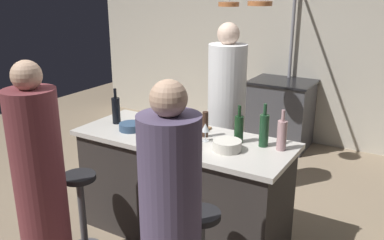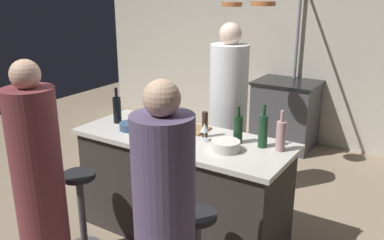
{
  "view_description": "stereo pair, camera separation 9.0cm",
  "coord_description": "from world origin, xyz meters",
  "px_view_note": "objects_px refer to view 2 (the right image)",
  "views": [
    {
      "loc": [
        1.67,
        -2.65,
        2.06
      ],
      "look_at": [
        0.0,
        0.15,
        1.0
      ],
      "focal_mm": 38.65,
      "sensor_mm": 36.0,
      "label": 1
    },
    {
      "loc": [
        1.75,
        -2.6,
        2.06
      ],
      "look_at": [
        0.0,
        0.15,
        1.0
      ],
      "focal_mm": 38.65,
      "sensor_mm": 36.0,
      "label": 2
    }
  ],
  "objects_px": {
    "wine_bottle_rose": "(281,135)",
    "wine_glass_near_right_guest": "(148,124)",
    "stove_range": "(285,114)",
    "mixing_bowl_ceramic": "(226,146)",
    "cutting_board": "(189,128)",
    "mixing_bowl_steel": "(158,123)",
    "chef": "(228,119)",
    "bar_stool_left": "(81,208)",
    "wine_glass_near_left_guest": "(205,129)",
    "wine_glass_by_chef": "(174,126)",
    "guest_left": "(39,185)",
    "wine_bottle_amber": "(168,120)",
    "guest_right": "(165,232)",
    "mixing_bowl_blue": "(131,126)",
    "wine_bottle_red": "(238,129)",
    "wine_bottle_dark": "(117,109)",
    "wine_bottle_green": "(263,130)",
    "pepper_mill": "(205,124)"
  },
  "relations": [
    {
      "from": "cutting_board",
      "to": "mixing_bowl_ceramic",
      "type": "relative_size",
      "value": 1.49
    },
    {
      "from": "wine_bottle_red",
      "to": "wine_bottle_rose",
      "type": "bearing_deg",
      "value": 4.17
    },
    {
      "from": "stove_range",
      "to": "cutting_board",
      "type": "distance_m",
      "value": 2.32
    },
    {
      "from": "guest_left",
      "to": "wine_bottle_red",
      "type": "relative_size",
      "value": 5.46
    },
    {
      "from": "wine_bottle_rose",
      "to": "wine_glass_near_right_guest",
      "type": "relative_size",
      "value": 2.12
    },
    {
      "from": "wine_bottle_red",
      "to": "wine_glass_near_right_guest",
      "type": "xyz_separation_m",
      "value": [
        -0.67,
        -0.25,
        -0.01
      ]
    },
    {
      "from": "wine_glass_near_right_guest",
      "to": "guest_right",
      "type": "bearing_deg",
      "value": -47.81
    },
    {
      "from": "guest_left",
      "to": "mixing_bowl_blue",
      "type": "xyz_separation_m",
      "value": [
        0.07,
        0.91,
        0.18
      ]
    },
    {
      "from": "mixing_bowl_ceramic",
      "to": "mixing_bowl_blue",
      "type": "bearing_deg",
      "value": -179.37
    },
    {
      "from": "guest_left",
      "to": "wine_bottle_dark",
      "type": "bearing_deg",
      "value": 99.1
    },
    {
      "from": "stove_range",
      "to": "wine_bottle_dark",
      "type": "relative_size",
      "value": 2.81
    },
    {
      "from": "stove_range",
      "to": "wine_glass_near_right_guest",
      "type": "xyz_separation_m",
      "value": [
        -0.23,
        -2.59,
        0.56
      ]
    },
    {
      "from": "chef",
      "to": "wine_bottle_dark",
      "type": "distance_m",
      "value": 1.1
    },
    {
      "from": "mixing_bowl_steel",
      "to": "wine_glass_near_left_guest",
      "type": "bearing_deg",
      "value": -10.32
    },
    {
      "from": "wine_glass_near_left_guest",
      "to": "wine_glass_by_chef",
      "type": "relative_size",
      "value": 1.0
    },
    {
      "from": "wine_bottle_red",
      "to": "mixing_bowl_steel",
      "type": "relative_size",
      "value": 2.03
    },
    {
      "from": "wine_bottle_amber",
      "to": "mixing_bowl_steel",
      "type": "xyz_separation_m",
      "value": [
        -0.2,
        0.12,
        -0.1
      ]
    },
    {
      "from": "wine_bottle_red",
      "to": "chef",
      "type": "bearing_deg",
      "value": 122.39
    },
    {
      "from": "cutting_board",
      "to": "mixing_bowl_steel",
      "type": "relative_size",
      "value": 2.18
    },
    {
      "from": "cutting_board",
      "to": "wine_glass_by_chef",
      "type": "height_order",
      "value": "wine_glass_by_chef"
    },
    {
      "from": "wine_bottle_green",
      "to": "wine_glass_near_right_guest",
      "type": "xyz_separation_m",
      "value": [
        -0.87,
        -0.28,
        -0.03
      ]
    },
    {
      "from": "wine_glass_by_chef",
      "to": "wine_glass_near_left_guest",
      "type": "bearing_deg",
      "value": 17.64
    },
    {
      "from": "wine_bottle_dark",
      "to": "wine_glass_near_left_guest",
      "type": "relative_size",
      "value": 2.17
    },
    {
      "from": "pepper_mill",
      "to": "wine_bottle_dark",
      "type": "relative_size",
      "value": 0.66
    },
    {
      "from": "guest_right",
      "to": "wine_glass_near_right_guest",
      "type": "bearing_deg",
      "value": 132.19
    },
    {
      "from": "stove_range",
      "to": "mixing_bowl_ceramic",
      "type": "xyz_separation_m",
      "value": [
        0.44,
        -2.53,
        0.49
      ]
    },
    {
      "from": "bar_stool_left",
      "to": "wine_glass_near_left_guest",
      "type": "relative_size",
      "value": 4.66
    },
    {
      "from": "wine_bottle_rose",
      "to": "guest_right",
      "type": "bearing_deg",
      "value": -101.52
    },
    {
      "from": "guest_left",
      "to": "mixing_bowl_ceramic",
      "type": "height_order",
      "value": "guest_left"
    },
    {
      "from": "wine_bottle_dark",
      "to": "wine_bottle_green",
      "type": "xyz_separation_m",
      "value": [
        1.32,
        0.15,
        0.01
      ]
    },
    {
      "from": "wine_bottle_green",
      "to": "pepper_mill",
      "type": "bearing_deg",
      "value": -174.64
    },
    {
      "from": "wine_glass_by_chef",
      "to": "wine_bottle_rose",
      "type": "bearing_deg",
      "value": 14.52
    },
    {
      "from": "wine_bottle_dark",
      "to": "wine_glass_near_right_guest",
      "type": "bearing_deg",
      "value": -15.94
    },
    {
      "from": "wine_glass_by_chef",
      "to": "wine_bottle_amber",
      "type": "bearing_deg",
      "value": 154.65
    },
    {
      "from": "cutting_board",
      "to": "wine_bottle_red",
      "type": "bearing_deg",
      "value": -7.64
    },
    {
      "from": "bar_stool_left",
      "to": "mixing_bowl_blue",
      "type": "height_order",
      "value": "mixing_bowl_blue"
    },
    {
      "from": "wine_bottle_green",
      "to": "bar_stool_left",
      "type": "bearing_deg",
      "value": -147.47
    },
    {
      "from": "wine_bottle_red",
      "to": "wine_bottle_green",
      "type": "height_order",
      "value": "wine_bottle_green"
    },
    {
      "from": "guest_left",
      "to": "wine_bottle_rose",
      "type": "bearing_deg",
      "value": 41.15
    },
    {
      "from": "stove_range",
      "to": "wine_glass_by_chef",
      "type": "relative_size",
      "value": 6.1
    },
    {
      "from": "wine_glass_near_right_guest",
      "to": "mixing_bowl_steel",
      "type": "bearing_deg",
      "value": 110.32
    },
    {
      "from": "bar_stool_left",
      "to": "pepper_mill",
      "type": "xyz_separation_m",
      "value": [
        0.71,
        0.72,
        0.63
      ]
    },
    {
      "from": "guest_right",
      "to": "mixing_bowl_blue",
      "type": "bearing_deg",
      "value": 137.91
    },
    {
      "from": "stove_range",
      "to": "guest_right",
      "type": "distance_m",
      "value": 3.5
    },
    {
      "from": "wine_bottle_rose",
      "to": "mixing_bowl_ceramic",
      "type": "relative_size",
      "value": 1.44
    },
    {
      "from": "wine_bottle_rose",
      "to": "bar_stool_left",
      "type": "bearing_deg",
      "value": -150.29
    },
    {
      "from": "bar_stool_left",
      "to": "cutting_board",
      "type": "xyz_separation_m",
      "value": [
        0.51,
        0.8,
        0.53
      ]
    },
    {
      "from": "guest_left",
      "to": "cutting_board",
      "type": "relative_size",
      "value": 5.08
    },
    {
      "from": "chef",
      "to": "bar_stool_left",
      "type": "height_order",
      "value": "chef"
    },
    {
      "from": "wine_bottle_amber",
      "to": "mixing_bowl_blue",
      "type": "bearing_deg",
      "value": -169.0
    }
  ]
}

